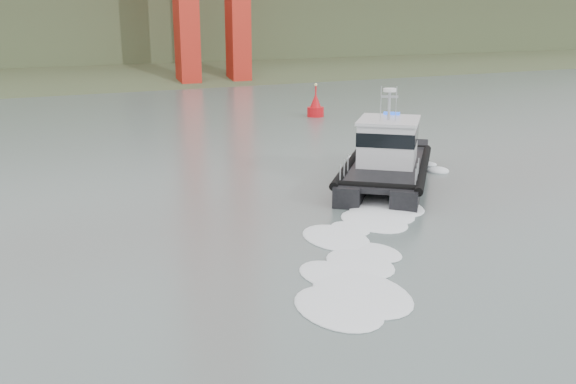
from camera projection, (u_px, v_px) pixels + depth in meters
ground at (385, 317)px, 22.20m from camera, size 400.00×400.00×0.00m
headlands at (21, 31)px, 128.14m from camera, size 500.00×105.36×27.12m
patrol_boat at (387, 159)px, 39.62m from camera, size 11.58×12.35×6.04m
nav_buoy at (316, 107)px, 65.81m from camera, size 1.72×1.72×3.59m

